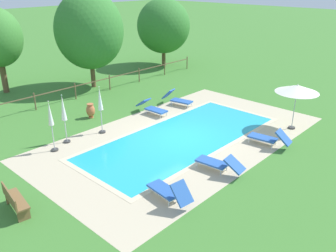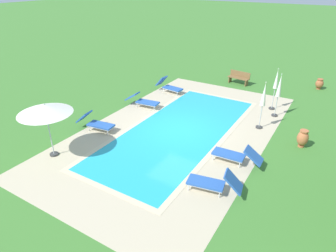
# 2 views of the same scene
# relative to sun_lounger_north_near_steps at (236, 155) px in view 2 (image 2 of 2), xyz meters

# --- Properties ---
(ground_plane) EXTENTS (160.00, 160.00, 0.00)m
(ground_plane) POSITION_rel_sun_lounger_north_near_steps_xyz_m (-1.29, -3.34, -0.37)
(ground_plane) COLOR #3D752D
(pool_deck_paving) EXTENTS (14.36, 8.21, 0.01)m
(pool_deck_paving) POSITION_rel_sun_lounger_north_near_steps_xyz_m (-1.29, -3.34, -0.37)
(pool_deck_paving) COLOR #BCAD8E
(pool_deck_paving) RESTS_ON ground
(swimming_pool_water) EXTENTS (10.36, 4.21, 0.01)m
(swimming_pool_water) POSITION_rel_sun_lounger_north_near_steps_xyz_m (-1.29, -3.34, -0.37)
(swimming_pool_water) COLOR #23A8C1
(swimming_pool_water) RESTS_ON ground
(pool_coping_rim) EXTENTS (10.84, 4.69, 0.01)m
(pool_coping_rim) POSITION_rel_sun_lounger_north_near_steps_xyz_m (-1.29, -3.34, -0.36)
(pool_coping_rim) COLOR beige
(pool_coping_rim) RESTS_ON ground
(sun_lounger_north_near_steps) EXTENTS (0.68, 2.03, 0.83)m
(sun_lounger_north_near_steps) POSITION_rel_sun_lounger_north_near_steps_xyz_m (0.00, 0.00, 0.00)
(sun_lounger_north_near_steps) COLOR #2856A8
(sun_lounger_north_near_steps) RESTS_ON ground
(sun_lounger_north_mid) EXTENTS (0.81, 1.94, 0.97)m
(sun_lounger_north_mid) POSITION_rel_sun_lounger_north_near_steps_xyz_m (-5.65, -6.52, 0.02)
(sun_lounger_north_mid) COLOR #2856A8
(sun_lounger_north_mid) RESTS_ON ground
(sun_lounger_north_far) EXTENTS (0.82, 2.09, 0.79)m
(sun_lounger_north_far) POSITION_rel_sun_lounger_north_near_steps_xyz_m (-2.78, -6.57, -0.01)
(sun_lounger_north_far) COLOR #2856A8
(sun_lounger_north_far) RESTS_ON ground
(sun_lounger_north_end) EXTENTS (0.84, 2.02, 0.89)m
(sun_lounger_north_end) POSITION_rel_sun_lounger_north_near_steps_xyz_m (0.78, -6.88, 0.01)
(sun_lounger_north_end) COLOR #2856A8
(sun_lounger_north_end) RESTS_ON ground
(sun_lounger_south_near_corner) EXTENTS (0.94, 1.99, 0.94)m
(sun_lounger_south_near_corner) POSITION_rel_sun_lounger_north_near_steps_xyz_m (2.13, -0.04, 0.02)
(sun_lounger_south_near_corner) COLOR #2856A8
(sun_lounger_south_near_corner) RESTS_ON ground
(patio_umbrella_open_foreground) EXTENTS (2.15, 2.15, 2.38)m
(patio_umbrella_open_foreground) POSITION_rel_sun_lounger_north_near_steps_xyz_m (3.44, -6.80, 1.76)
(patio_umbrella_open_foreground) COLOR #383838
(patio_umbrella_open_foreground) RESTS_ON ground
(patio_umbrella_closed_row_west) EXTENTS (0.32, 0.32, 2.39)m
(patio_umbrella_closed_row_west) POSITION_rel_sun_lounger_north_near_steps_xyz_m (-6.31, -0.06, 1.19)
(patio_umbrella_closed_row_west) COLOR #383838
(patio_umbrella_closed_row_west) RESTS_ON ground
(patio_umbrella_closed_row_mid_west) EXTENTS (0.32, 0.32, 2.38)m
(patio_umbrella_closed_row_mid_west) POSITION_rel_sun_lounger_north_near_steps_xyz_m (-5.44, 0.30, 1.19)
(patio_umbrella_closed_row_mid_west) COLOR #383838
(patio_umbrella_closed_row_mid_west) RESTS_ON ground
(patio_umbrella_closed_row_centre) EXTENTS (0.32, 0.32, 2.42)m
(patio_umbrella_closed_row_centre) POSITION_rel_sun_lounger_north_near_steps_xyz_m (-3.59, -0.02, 1.24)
(patio_umbrella_closed_row_centre) COLOR #383838
(patio_umbrella_closed_row_centre) RESTS_ON ground
(wooden_bench_lawn_side) EXTENTS (0.67, 1.55, 0.87)m
(wooden_bench_lawn_side) POSITION_rel_sun_lounger_north_near_steps_xyz_m (-9.62, -3.19, 0.10)
(wooden_bench_lawn_side) COLOR brown
(wooden_bench_lawn_side) RESTS_ON ground
(terracotta_urn_near_fence) EXTENTS (0.50, 0.50, 0.71)m
(terracotta_urn_near_fence) POSITION_rel_sun_lounger_north_near_steps_xyz_m (-11.33, 1.81, 0.01)
(terracotta_urn_near_fence) COLOR #A85B38
(terracotta_urn_near_fence) RESTS_ON ground
(terracotta_urn_by_tree) EXTENTS (0.48, 0.48, 0.82)m
(terracotta_urn_by_tree) POSITION_rel_sun_lounger_north_near_steps_xyz_m (-2.75, 2.10, 0.07)
(terracotta_urn_by_tree) COLOR #B7663D
(terracotta_urn_by_tree) RESTS_ON ground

